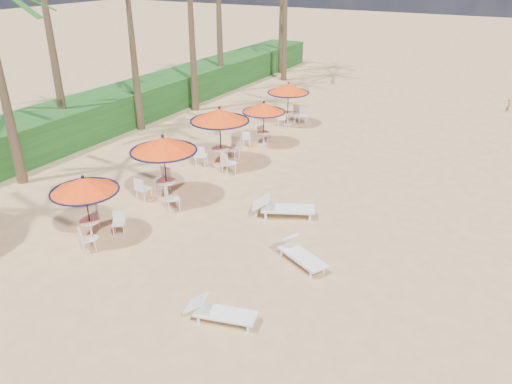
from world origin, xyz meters
The scene contains 11 objects.
ground centered at (0.00, 0.00, 0.00)m, with size 160.00×160.00×0.00m, color tan.
scrub_hedge centered at (-13.50, 11.00, 0.90)m, with size 3.00×40.00×1.80m, color #194716.
station_0 centered at (-5.32, -0.15, 1.65)m, with size 2.17×2.17×2.26m.
station_1 centered at (-5.07, 3.34, 1.90)m, with size 2.49×2.49×2.59m.
station_2 centered at (-5.15, 7.30, 1.96)m, with size 2.57×2.57×2.68m.
station_3 centered at (-4.83, 10.56, 1.67)m, with size 2.11×2.11×2.20m.
station_4 centered at (-5.17, 14.13, 1.74)m, with size 2.28×2.28×2.37m.
lounger_near centered at (0.56, -1.61, 0.31)m, with size 1.91×1.01×0.65m.
lounger_mid centered at (1.14, 1.87, 0.33)m, with size 2.04×1.42×0.71m.
lounger_far centered at (-0.61, 4.24, 0.37)m, with size 2.28×1.56×0.79m.
person centered at (5.18, 22.79, 0.42)m, with size 0.31×0.20×0.84m, color #91604A.
Camera 1 is at (6.32, -9.91, 8.35)m, focal length 35.00 mm.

